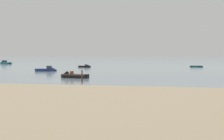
{
  "coord_description": "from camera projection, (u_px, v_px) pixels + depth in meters",
  "views": [
    {
      "loc": [
        20.2,
        -50.98,
        4.04
      ],
      "look_at": [
        3.06,
        25.1,
        0.53
      ],
      "focal_mm": 57.73,
      "sensor_mm": 36.0,
      "label": 1
    }
  ],
  "objects": [
    {
      "name": "mooring_post_near",
      "position": [
        82.0,
        76.0,
        51.18
      ],
      "size": [
        0.22,
        0.22,
        2.0
      ],
      "color": "#523323",
      "rests_on": "ground"
    },
    {
      "name": "motorboat_moored_1",
      "position": [
        5.0,
        63.0,
        141.33
      ],
      "size": [
        6.18,
        4.71,
        2.26
      ],
      "rotation": [
        0.0,
        0.0,
        2.63
      ],
      "color": "#197084",
      "rests_on": "ground"
    },
    {
      "name": "rowboat_moored_1",
      "position": [
        196.0,
        67.0,
        109.15
      ],
      "size": [
        4.14,
        1.45,
        0.65
      ],
      "rotation": [
        0.0,
        0.0,
        0.01
      ],
      "color": "#197084",
      "rests_on": "ground"
    },
    {
      "name": "motorboat_moored_0",
      "position": [
        48.0,
        70.0,
        83.45
      ],
      "size": [
        5.33,
        2.89,
        1.92
      ],
      "rotation": [
        0.0,
        0.0,
        0.24
      ],
      "color": "navy",
      "rests_on": "ground"
    },
    {
      "name": "ground_plane",
      "position": [
        56.0,
        81.0,
        54.3
      ],
      "size": [
        800.0,
        800.0,
        0.0
      ],
      "primitive_type": "plane",
      "color": "slate"
    },
    {
      "name": "motorboat_moored_6",
      "position": [
        86.0,
        67.0,
        106.96
      ],
      "size": [
        4.44,
        2.91,
        1.44
      ],
      "rotation": [
        0.0,
        0.0,
        5.9
      ],
      "color": "black",
      "rests_on": "ground"
    },
    {
      "name": "motorboat_moored_2",
      "position": [
        71.0,
        76.0,
        60.79
      ],
      "size": [
        5.43,
        2.86,
        1.77
      ],
      "rotation": [
        0.0,
        0.0,
        2.93
      ],
      "color": "black",
      "rests_on": "ground"
    }
  ]
}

